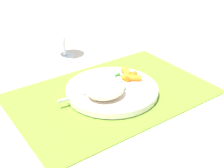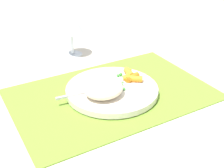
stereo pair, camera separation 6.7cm
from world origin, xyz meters
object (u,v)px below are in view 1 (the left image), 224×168
rice_mound (105,89)px  fork (100,90)px  carrot_portion (128,75)px  plate (112,90)px  wine_glass (62,24)px

rice_mound → fork: bearing=83.0°
rice_mound → carrot_portion: bearing=21.2°
carrot_portion → plate: bearing=-166.0°
rice_mound → fork: 0.03m
fork → wine_glass: 0.31m
fork → wine_glass: wine_glass is taller
rice_mound → fork: size_ratio=0.52×
plate → wine_glass: (0.01, 0.29, 0.10)m
plate → rice_mound: (-0.04, -0.02, 0.03)m
plate → wine_glass: bearing=87.2°
rice_mound → wine_glass: (0.05, 0.32, 0.07)m
plate → wine_glass: wine_glass is taller
rice_mound → plate: bearing=32.5°
carrot_portion → wine_glass: 0.29m
fork → wine_glass: bearing=80.5°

